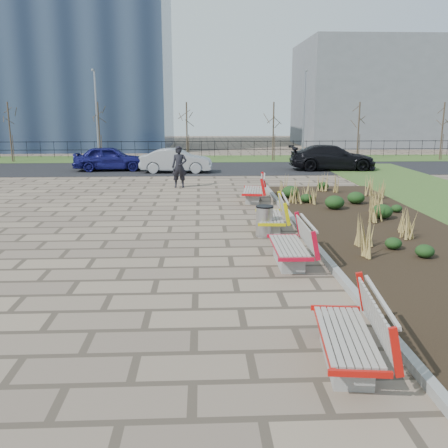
{
  "coord_description": "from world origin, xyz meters",
  "views": [
    {
      "loc": [
        0.98,
        -8.51,
        3.56
      ],
      "look_at": [
        1.5,
        3.0,
        0.9
      ],
      "focal_mm": 40.0,
      "sensor_mm": 36.0,
      "label": 1
    }
  ],
  "objects_px": {
    "car_blue": "(110,158)",
    "lamp_east": "(304,117)",
    "lamp_west": "(97,117)",
    "bench_b": "(289,243)",
    "bench_c": "(270,214)",
    "bench_d": "(253,189)",
    "bench_a": "(346,331)",
    "pedestrian": "(179,167)",
    "car_silver": "(176,161)",
    "litter_bin": "(264,221)",
    "car_black": "(332,158)"
  },
  "relations": [
    {
      "from": "car_blue",
      "to": "lamp_east",
      "type": "relative_size",
      "value": 0.7
    },
    {
      "from": "car_blue",
      "to": "lamp_west",
      "type": "bearing_deg",
      "value": 14.49
    },
    {
      "from": "bench_b",
      "to": "bench_c",
      "type": "xyz_separation_m",
      "value": [
        0.0,
        3.29,
        0.0
      ]
    },
    {
      "from": "bench_d",
      "to": "car_blue",
      "type": "xyz_separation_m",
      "value": [
        -7.39,
        10.32,
        0.24
      ]
    },
    {
      "from": "bench_b",
      "to": "bench_a",
      "type": "bearing_deg",
      "value": -89.17
    },
    {
      "from": "bench_a",
      "to": "bench_d",
      "type": "distance_m",
      "value": 12.96
    },
    {
      "from": "bench_c",
      "to": "bench_d",
      "type": "xyz_separation_m",
      "value": [
        0.0,
        4.94,
        0.0
      ]
    },
    {
      "from": "bench_d",
      "to": "pedestrian",
      "type": "xyz_separation_m",
      "value": [
        -3.04,
        3.68,
        0.46
      ]
    },
    {
      "from": "pedestrian",
      "to": "bench_b",
      "type": "bearing_deg",
      "value": -72.91
    },
    {
      "from": "pedestrian",
      "to": "bench_c",
      "type": "bearing_deg",
      "value": -67.8
    },
    {
      "from": "bench_a",
      "to": "bench_d",
      "type": "bearing_deg",
      "value": 96.53
    },
    {
      "from": "bench_b",
      "to": "bench_c",
      "type": "height_order",
      "value": "same"
    },
    {
      "from": "car_blue",
      "to": "car_silver",
      "type": "height_order",
      "value": "car_blue"
    },
    {
      "from": "bench_c",
      "to": "litter_bin",
      "type": "bearing_deg",
      "value": -106.19
    },
    {
      "from": "car_blue",
      "to": "lamp_west",
      "type": "relative_size",
      "value": 0.7
    },
    {
      "from": "litter_bin",
      "to": "car_black",
      "type": "height_order",
      "value": "car_black"
    },
    {
      "from": "bench_d",
      "to": "lamp_west",
      "type": "distance_m",
      "value": 17.78
    },
    {
      "from": "lamp_east",
      "to": "litter_bin",
      "type": "bearing_deg",
      "value": -104.2
    },
    {
      "from": "car_blue",
      "to": "car_black",
      "type": "xyz_separation_m",
      "value": [
        13.15,
        -0.3,
        0.02
      ]
    },
    {
      "from": "bench_b",
      "to": "lamp_east",
      "type": "height_order",
      "value": "lamp_east"
    },
    {
      "from": "pedestrian",
      "to": "car_black",
      "type": "xyz_separation_m",
      "value": [
        8.8,
        6.33,
        -0.2
      ]
    },
    {
      "from": "lamp_west",
      "to": "lamp_east",
      "type": "distance_m",
      "value": 14.0
    },
    {
      "from": "litter_bin",
      "to": "pedestrian",
      "type": "height_order",
      "value": "pedestrian"
    },
    {
      "from": "car_silver",
      "to": "bench_a",
      "type": "bearing_deg",
      "value": -168.02
    },
    {
      "from": "car_silver",
      "to": "bench_c",
      "type": "bearing_deg",
      "value": -163.17
    },
    {
      "from": "bench_c",
      "to": "litter_bin",
      "type": "relative_size",
      "value": 2.43
    },
    {
      "from": "car_silver",
      "to": "pedestrian",
      "type": "bearing_deg",
      "value": -172.59
    },
    {
      "from": "car_silver",
      "to": "litter_bin",
      "type": "bearing_deg",
      "value": -164.62
    },
    {
      "from": "bench_b",
      "to": "car_silver",
      "type": "distance_m",
      "value": 17.8
    },
    {
      "from": "car_black",
      "to": "car_silver",
      "type": "bearing_deg",
      "value": 97.66
    },
    {
      "from": "lamp_west",
      "to": "bench_b",
      "type": "bearing_deg",
      "value": -68.92
    },
    {
      "from": "pedestrian",
      "to": "bench_a",
      "type": "bearing_deg",
      "value": -76.88
    },
    {
      "from": "bench_b",
      "to": "litter_bin",
      "type": "distance_m",
      "value": 2.66
    },
    {
      "from": "lamp_east",
      "to": "bench_a",
      "type": "bearing_deg",
      "value": -100.1
    },
    {
      "from": "bench_a",
      "to": "car_black",
      "type": "height_order",
      "value": "car_black"
    },
    {
      "from": "car_blue",
      "to": "lamp_west",
      "type": "xyz_separation_m",
      "value": [
        -1.61,
        4.8,
        2.3
      ]
    },
    {
      "from": "bench_a",
      "to": "lamp_east",
      "type": "bearing_deg",
      "value": 86.44
    },
    {
      "from": "bench_a",
      "to": "lamp_east",
      "type": "height_order",
      "value": "lamp_east"
    },
    {
      "from": "bench_a",
      "to": "litter_bin",
      "type": "bearing_deg",
      "value": 98.39
    },
    {
      "from": "bench_b",
      "to": "car_black",
      "type": "relative_size",
      "value": 0.41
    },
    {
      "from": "bench_d",
      "to": "car_black",
      "type": "xyz_separation_m",
      "value": [
        5.76,
        10.01,
        0.25
      ]
    },
    {
      "from": "car_blue",
      "to": "bench_b",
      "type": "bearing_deg",
      "value": -162.33
    },
    {
      "from": "pedestrian",
      "to": "car_blue",
      "type": "distance_m",
      "value": 7.94
    },
    {
      "from": "bench_d",
      "to": "litter_bin",
      "type": "bearing_deg",
      "value": -84.82
    },
    {
      "from": "litter_bin",
      "to": "lamp_east",
      "type": "height_order",
      "value": "lamp_east"
    },
    {
      "from": "litter_bin",
      "to": "lamp_west",
      "type": "xyz_separation_m",
      "value": [
        -8.76,
        20.7,
        2.61
      ]
    },
    {
      "from": "bench_c",
      "to": "lamp_west",
      "type": "xyz_separation_m",
      "value": [
        -9.0,
        20.06,
        2.54
      ]
    },
    {
      "from": "bench_d",
      "to": "car_silver",
      "type": "xyz_separation_m",
      "value": [
        -3.46,
        9.23,
        0.19
      ]
    },
    {
      "from": "car_silver",
      "to": "car_black",
      "type": "xyz_separation_m",
      "value": [
        9.21,
        0.78,
        0.06
      ]
    },
    {
      "from": "bench_b",
      "to": "car_black",
      "type": "height_order",
      "value": "car_black"
    }
  ]
}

